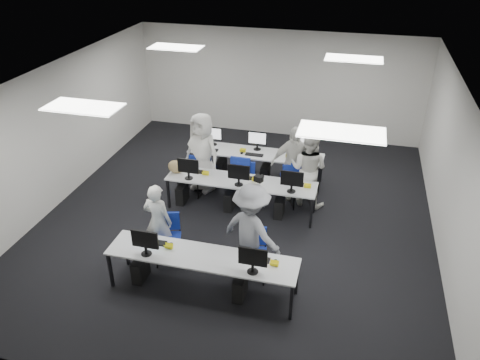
% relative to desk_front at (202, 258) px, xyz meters
% --- Properties ---
extents(room, '(9.00, 9.02, 3.00)m').
position_rel_desk_front_xyz_m(room, '(0.00, 2.40, 0.82)').
color(room, black).
rests_on(room, ground).
extents(ceiling_panels, '(5.20, 4.60, 0.02)m').
position_rel_desk_front_xyz_m(ceiling_panels, '(0.00, 2.40, 2.30)').
color(ceiling_panels, white).
rests_on(ceiling_panels, room).
extents(desk_front, '(3.20, 0.70, 0.73)m').
position_rel_desk_front_xyz_m(desk_front, '(0.00, 0.00, 0.00)').
color(desk_front, silver).
rests_on(desk_front, ground).
extents(desk_mid, '(3.20, 0.70, 0.73)m').
position_rel_desk_front_xyz_m(desk_mid, '(0.00, 2.60, 0.00)').
color(desk_mid, silver).
rests_on(desk_mid, ground).
extents(desk_back, '(3.20, 0.70, 0.73)m').
position_rel_desk_front_xyz_m(desk_back, '(0.00, 4.00, 0.00)').
color(desk_back, silver).
rests_on(desk_back, ground).
extents(equipment_front, '(2.51, 0.41, 1.19)m').
position_rel_desk_front_xyz_m(equipment_front, '(-0.19, -0.02, -0.32)').
color(equipment_front, '#0B5293').
rests_on(equipment_front, desk_front).
extents(equipment_mid, '(2.91, 0.41, 1.19)m').
position_rel_desk_front_xyz_m(equipment_mid, '(-0.19, 2.58, -0.32)').
color(equipment_mid, white).
rests_on(equipment_mid, desk_mid).
extents(equipment_back, '(2.91, 0.41, 1.19)m').
position_rel_desk_front_xyz_m(equipment_back, '(0.19, 4.02, -0.32)').
color(equipment_back, white).
rests_on(equipment_back, desk_back).
extents(chair_0, '(0.57, 0.60, 0.92)m').
position_rel_desk_front_xyz_m(chair_0, '(-0.87, 0.62, -0.39)').
color(chair_0, navy).
rests_on(chair_0, ground).
extents(chair_1, '(0.52, 0.55, 0.92)m').
position_rel_desk_front_xyz_m(chair_1, '(0.74, 0.57, -0.39)').
color(chair_1, navy).
rests_on(chair_1, ground).
extents(chair_2, '(0.47, 0.51, 0.86)m').
position_rel_desk_front_xyz_m(chair_2, '(-1.21, 3.05, -0.41)').
color(chair_2, navy).
rests_on(chair_2, ground).
extents(chair_3, '(0.50, 0.53, 0.86)m').
position_rel_desk_front_xyz_m(chair_3, '(-0.00, 3.05, -0.41)').
color(chair_3, navy).
rests_on(chair_3, ground).
extents(chair_4, '(0.60, 0.62, 0.93)m').
position_rel_desk_front_xyz_m(chair_4, '(1.23, 3.17, -0.39)').
color(chair_4, navy).
rests_on(chair_4, ground).
extents(chair_5, '(0.41, 0.45, 0.83)m').
position_rel_desk_front_xyz_m(chair_5, '(-1.08, 3.46, -0.42)').
color(chair_5, navy).
rests_on(chair_5, ground).
extents(chair_6, '(0.47, 0.52, 0.97)m').
position_rel_desk_front_xyz_m(chair_6, '(-0.16, 3.40, -0.38)').
color(chair_6, navy).
rests_on(chair_6, ground).
extents(chair_7, '(0.54, 0.56, 0.88)m').
position_rel_desk_front_xyz_m(chair_7, '(0.93, 3.47, -0.40)').
color(chair_7, navy).
rests_on(chair_7, ground).
extents(handbag, '(0.37, 0.25, 0.29)m').
position_rel_desk_front_xyz_m(handbag, '(-1.45, 2.59, 0.20)').
color(handbag, olive).
rests_on(handbag, desk_mid).
extents(student_0, '(0.59, 0.42, 1.51)m').
position_rel_desk_front_xyz_m(student_0, '(-1.08, 0.72, 0.07)').
color(student_0, '#BAB9AF').
rests_on(student_0, ground).
extents(student_1, '(0.97, 0.84, 1.72)m').
position_rel_desk_front_xyz_m(student_1, '(1.33, 3.25, 0.18)').
color(student_1, '#BAB9AF').
rests_on(student_1, ground).
extents(student_2, '(1.06, 0.88, 1.86)m').
position_rel_desk_front_xyz_m(student_2, '(-1.08, 3.30, 0.25)').
color(student_2, '#BAB9AF').
rests_on(student_2, ground).
extents(student_3, '(1.09, 0.77, 1.71)m').
position_rel_desk_front_xyz_m(student_3, '(0.97, 3.45, 0.18)').
color(student_3, '#BAB9AF').
rests_on(student_3, ground).
extents(photographer, '(1.30, 1.05, 1.76)m').
position_rel_desk_front_xyz_m(photographer, '(0.67, 0.70, 0.20)').
color(photographer, slate).
rests_on(photographer, ground).
extents(dslr_camera, '(0.20, 0.22, 0.10)m').
position_rel_desk_front_xyz_m(dslr_camera, '(0.74, 0.87, 1.14)').
color(dslr_camera, black).
rests_on(dslr_camera, photographer).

